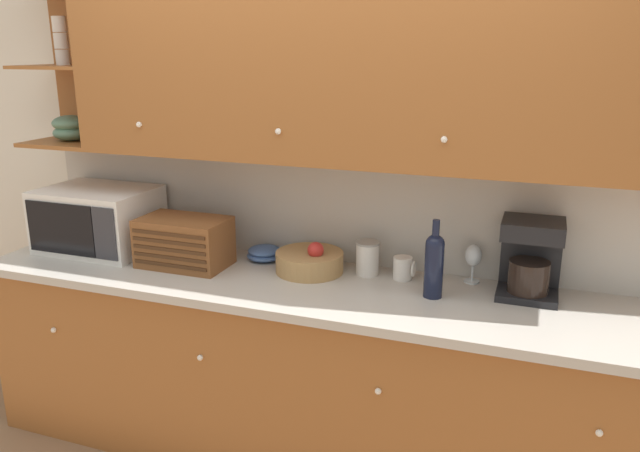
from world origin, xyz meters
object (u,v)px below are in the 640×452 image
at_px(storage_canister, 367,258).
at_px(bowl_stack_on_counter, 265,253).
at_px(mug, 403,268).
at_px(coffee_maker, 531,257).
at_px(microwave, 99,219).
at_px(wine_glass, 473,257).
at_px(bread_box, 184,242).
at_px(wine_bottle, 434,263).
at_px(fruit_basket, 310,261).

bearing_deg(storage_canister, bowl_stack_on_counter, 177.53).
xyz_separation_m(mug, coffee_maker, (0.54, -0.00, 0.12)).
relative_size(microwave, wine_glass, 3.17).
distance_m(bread_box, wine_glass, 1.35).
distance_m(storage_canister, wine_bottle, 0.38).
bearing_deg(wine_glass, bowl_stack_on_counter, -177.57).
height_order(bread_box, storage_canister, bread_box).
bearing_deg(fruit_basket, wine_bottle, -9.87).
bearing_deg(bowl_stack_on_counter, bread_box, -148.01).
bearing_deg(mug, wine_bottle, -44.41).
height_order(microwave, wine_glass, microwave).
relative_size(bread_box, wine_bottle, 1.24).
height_order(microwave, bread_box, microwave).
relative_size(mug, wine_bottle, 0.31).
height_order(microwave, mug, microwave).
bearing_deg(bread_box, mug, 9.73).
distance_m(bread_box, bowl_stack_on_counter, 0.39).
xyz_separation_m(microwave, mug, (1.57, 0.11, -0.11)).
bearing_deg(bread_box, coffee_maker, 6.26).
relative_size(fruit_basket, wine_bottle, 0.94).
distance_m(mug, coffee_maker, 0.55).
bearing_deg(wine_glass, wine_bottle, -120.56).
height_order(bowl_stack_on_counter, wine_glass, wine_glass).
distance_m(wine_bottle, wine_glass, 0.27).
height_order(storage_canister, coffee_maker, coffee_maker).
height_order(bread_box, coffee_maker, coffee_maker).
relative_size(microwave, coffee_maker, 1.67).
height_order(fruit_basket, storage_canister, storage_canister).
relative_size(storage_canister, wine_glass, 0.89).
height_order(microwave, coffee_maker, coffee_maker).
distance_m(mug, wine_bottle, 0.25).
bearing_deg(microwave, coffee_maker, 2.89).
bearing_deg(bread_box, wine_glass, 10.50).
xyz_separation_m(fruit_basket, storage_canister, (0.26, 0.06, 0.03)).
bearing_deg(mug, bowl_stack_on_counter, 177.81).
height_order(storage_canister, mug, storage_canister).
height_order(wine_bottle, coffee_maker, wine_bottle).
distance_m(mug, wine_glass, 0.31).
bearing_deg(bowl_stack_on_counter, coffee_maker, -1.46).
distance_m(bread_box, fruit_basket, 0.61).
distance_m(bread_box, mug, 1.05).
bearing_deg(storage_canister, coffee_maker, -0.70).
bearing_deg(microwave, wine_bottle, -1.57).
height_order(bowl_stack_on_counter, storage_canister, storage_canister).
distance_m(microwave, bread_box, 0.55).
bearing_deg(microwave, fruit_basket, 2.80).
height_order(wine_glass, coffee_maker, coffee_maker).
xyz_separation_m(mug, wine_bottle, (0.16, -0.16, 0.10)).
xyz_separation_m(bread_box, storage_canister, (0.86, 0.18, -0.04)).
distance_m(bowl_stack_on_counter, storage_canister, 0.54).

